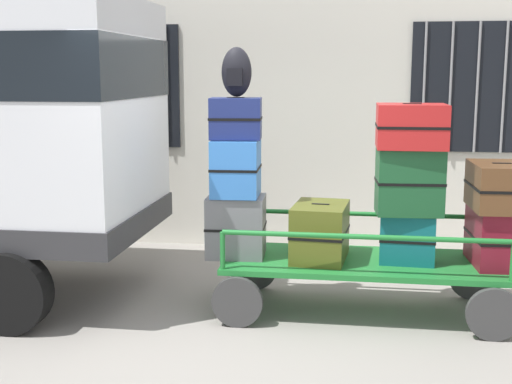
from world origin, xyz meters
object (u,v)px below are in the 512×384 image
at_px(suitcase_left_middle, 236,168).
at_px(suitcase_center_top, 411,126).
at_px(suitcase_left_bottom, 236,226).
at_px(suitcase_midright_middle, 500,186).
at_px(suitcase_center_middle, 409,182).
at_px(suitcase_midright_bottom, 496,236).
at_px(luggage_cart, 362,270).
at_px(backpack, 236,72).
at_px(suitcase_center_bottom, 407,239).
at_px(suitcase_midleft_bottom, 320,232).
at_px(suitcase_left_top, 236,118).

relative_size(suitcase_left_middle, suitcase_center_top, 0.86).
bearing_deg(suitcase_left_bottom, suitcase_midright_middle, 0.12).
distance_m(suitcase_center_middle, suitcase_midright_bottom, 0.91).
xyz_separation_m(suitcase_left_middle, suitcase_center_middle, (1.55, -0.02, -0.09)).
xyz_separation_m(luggage_cart, backpack, (-1.16, 0.03, 1.77)).
height_order(suitcase_center_bottom, suitcase_center_top, suitcase_center_top).
xyz_separation_m(suitcase_midleft_bottom, suitcase_center_middle, (0.77, -0.01, 0.48)).
distance_m(suitcase_left_bottom, suitcase_midright_middle, 2.36).
bearing_deg(suitcase_left_bottom, suitcase_center_bottom, -0.52).
distance_m(suitcase_left_top, suitcase_center_bottom, 1.87).
relative_size(suitcase_midright_bottom, suitcase_midright_middle, 1.01).
relative_size(suitcase_left_top, suitcase_midright_middle, 0.70).
distance_m(luggage_cart, suitcase_midleft_bottom, 0.52).
height_order(luggage_cart, backpack, backpack).
height_order(luggage_cart, suitcase_midright_bottom, suitcase_midright_bottom).
height_order(suitcase_center_middle, suitcase_midright_bottom, suitcase_center_middle).
bearing_deg(suitcase_midright_bottom, suitcase_center_bottom, -174.87).
xyz_separation_m(suitcase_left_bottom, backpack, (0.00, 0.05, 1.40)).
bearing_deg(suitcase_midright_bottom, suitcase_left_bottom, -178.63).
relative_size(luggage_cart, suitcase_midleft_bottom, 3.62).
bearing_deg(suitcase_left_top, suitcase_center_middle, -0.71).
bearing_deg(backpack, suitcase_left_bottom, -90.34).
xyz_separation_m(suitcase_midleft_bottom, backpack, (-0.77, 0.05, 1.42)).
bearing_deg(suitcase_midright_middle, backpack, 178.80).
bearing_deg(suitcase_midright_middle, suitcase_center_top, 179.59).
relative_size(suitcase_left_middle, suitcase_center_middle, 0.87).
xyz_separation_m(suitcase_left_bottom, suitcase_midright_middle, (2.32, 0.00, 0.43)).
distance_m(luggage_cart, suitcase_midright_bottom, 1.21).
distance_m(suitcase_left_bottom, suitcase_center_bottom, 1.55).
height_order(luggage_cart, suitcase_center_top, suitcase_center_top).
distance_m(luggage_cart, suitcase_left_top, 1.79).
xyz_separation_m(suitcase_center_top, suitcase_midright_middle, (0.77, -0.01, -0.51)).
xyz_separation_m(suitcase_left_bottom, suitcase_left_top, (0.00, 0.01, 0.99)).
bearing_deg(suitcase_center_middle, backpack, 177.56).
bearing_deg(backpack, suitcase_center_middle, -2.44).
bearing_deg(suitcase_center_top, backpack, 178.40).
height_order(suitcase_center_middle, suitcase_midright_middle, suitcase_center_middle).
xyz_separation_m(suitcase_center_top, suitcase_midright_bottom, (0.77, 0.05, -0.97)).
distance_m(suitcase_left_top, backpack, 0.41).
xyz_separation_m(suitcase_center_middle, suitcase_center_top, (0.00, 0.02, 0.48)).
distance_m(suitcase_midleft_bottom, suitcase_midright_middle, 1.61).
height_order(suitcase_left_top, suitcase_center_bottom, suitcase_left_top).
height_order(suitcase_midleft_bottom, backpack, backpack).
height_order(suitcase_left_bottom, suitcase_left_top, suitcase_left_top).
bearing_deg(suitcase_left_bottom, suitcase_midright_bottom, 1.37).
xyz_separation_m(suitcase_left_bottom, suitcase_midright_bottom, (2.32, 0.06, -0.03)).
height_order(suitcase_left_top, suitcase_midright_middle, suitcase_left_top).
height_order(suitcase_center_bottom, suitcase_midright_middle, suitcase_midright_middle).
height_order(suitcase_left_bottom, backpack, backpack).
bearing_deg(suitcase_midright_bottom, luggage_cart, -178.26).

